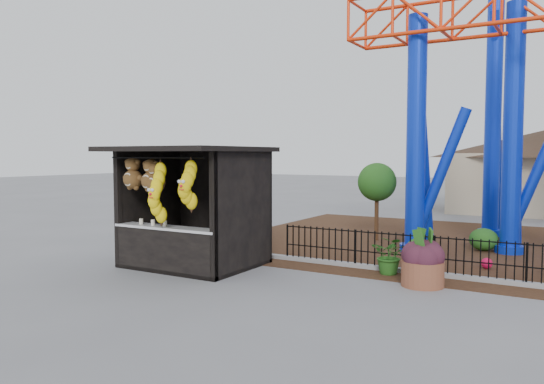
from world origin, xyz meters
The scene contains 9 objects.
ground centered at (0.00, 0.00, 0.00)m, with size 120.00×120.00×0.00m, color slate.
mulch_bed centered at (4.00, 8.00, 0.01)m, with size 18.00×12.00×0.02m, color #331E11.
curb centered at (4.00, 3.00, 0.06)m, with size 18.00×0.18×0.12m, color gray.
prize_booth centered at (-3.01, 0.89, 1.55)m, with size 3.50×3.40×3.12m.
picket_fence centered at (4.90, 3.00, 0.50)m, with size 12.20×0.06×1.00m, color black, non-canonical shape.
terracotta_planter centered at (2.80, 1.95, 0.28)m, with size 0.94×0.94×0.57m, color brown.
planter_foliage centered at (2.80, 1.95, 0.89)m, with size 0.70×0.70×0.64m, color #361521.
potted_plant centered at (1.82, 2.70, 0.47)m, with size 0.85×0.74×0.95m, color #2A5418.
landscaping centered at (4.71, 5.47, 0.32)m, with size 8.02×4.08×0.71m.
Camera 1 is at (5.76, -9.76, 2.91)m, focal length 35.00 mm.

